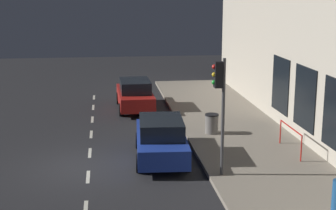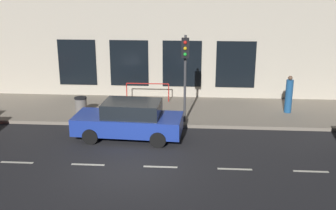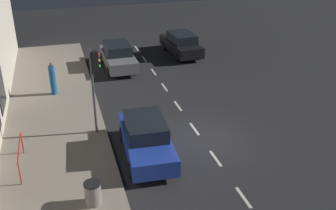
{
  "view_description": "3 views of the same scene",
  "coord_description": "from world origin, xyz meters",
  "px_view_note": "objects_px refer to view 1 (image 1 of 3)",
  "views": [
    {
      "loc": [
        0.65,
        -17.52,
        6.22
      ],
      "look_at": [
        2.88,
        0.29,
        2.12
      ],
      "focal_mm": 54.81,
      "sensor_mm": 36.0,
      "label": 1
    },
    {
      "loc": [
        -13.17,
        -2.19,
        6.36
      ],
      "look_at": [
        2.54,
        -1.09,
        1.5
      ],
      "focal_mm": 44.07,
      "sensor_mm": 36.0,
      "label": 2
    },
    {
      "loc": [
        5.71,
        14.36,
        9.04
      ],
      "look_at": [
        1.56,
        -0.04,
        1.89
      ],
      "focal_mm": 42.71,
      "sensor_mm": 36.0,
      "label": 3
    }
  ],
  "objects_px": {
    "traffic_light": "(220,91)",
    "parked_car_2": "(161,139)",
    "parked_car_3": "(135,95)",
    "trash_bin": "(212,124)"
  },
  "relations": [
    {
      "from": "parked_car_3",
      "to": "traffic_light",
      "type": "bearing_deg",
      "value": -79.54
    },
    {
      "from": "trash_bin",
      "to": "traffic_light",
      "type": "bearing_deg",
      "value": -99.48
    },
    {
      "from": "traffic_light",
      "to": "parked_car_3",
      "type": "bearing_deg",
      "value": 101.5
    },
    {
      "from": "parked_car_3",
      "to": "trash_bin",
      "type": "bearing_deg",
      "value": -62.71
    },
    {
      "from": "traffic_light",
      "to": "trash_bin",
      "type": "relative_size",
      "value": 4.64
    },
    {
      "from": "parked_car_3",
      "to": "parked_car_2",
      "type": "bearing_deg",
      "value": -87.83
    },
    {
      "from": "traffic_light",
      "to": "trash_bin",
      "type": "bearing_deg",
      "value": 80.52
    },
    {
      "from": "parked_car_2",
      "to": "trash_bin",
      "type": "height_order",
      "value": "parked_car_2"
    },
    {
      "from": "traffic_light",
      "to": "parked_car_2",
      "type": "relative_size",
      "value": 0.87
    },
    {
      "from": "traffic_light",
      "to": "parked_car_2",
      "type": "xyz_separation_m",
      "value": [
        -1.66,
        2.22,
        -2.21
      ]
    }
  ]
}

